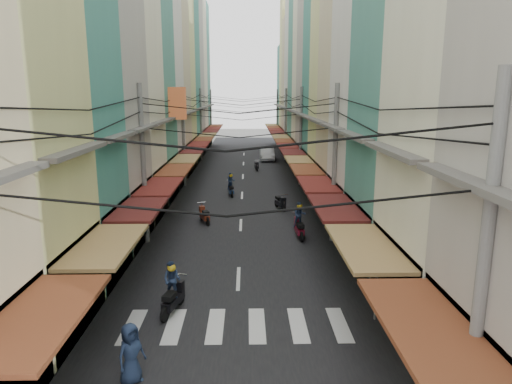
{
  "coord_description": "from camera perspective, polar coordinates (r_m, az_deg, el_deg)",
  "views": [
    {
      "loc": [
        0.38,
        -20.11,
        7.73
      ],
      "look_at": [
        0.9,
        5.61,
        2.11
      ],
      "focal_mm": 32.0,
      "sensor_mm": 36.0,
      "label": 1
    }
  ],
  "objects": [
    {
      "name": "bicycle",
      "position": [
        23.08,
        17.04,
        -7.81
      ],
      "size": [
        1.6,
        1.01,
        1.03
      ],
      "primitive_type": "imported",
      "rotation": [
        0.0,
        0.0,
        1.25
      ],
      "color": "black",
      "rests_on": "ground"
    },
    {
      "name": "parked_scooters",
      "position": [
        18.3,
        8.58,
        -11.19
      ],
      "size": [
        12.76,
        15.64,
        1.01
      ],
      "color": "black",
      "rests_on": "ground"
    },
    {
      "name": "pedestrians",
      "position": [
        23.0,
        -12.97,
        -4.89
      ],
      "size": [
        12.5,
        20.0,
        2.25
      ],
      "color": "#29202B",
      "rests_on": "ground"
    },
    {
      "name": "traffic_sign",
      "position": [
        16.12,
        14.93,
        -8.48
      ],
      "size": [
        0.1,
        0.64,
        2.91
      ],
      "color": "slate",
      "rests_on": "ground"
    },
    {
      "name": "building_row_right",
      "position": [
        37.36,
        10.84,
        14.69
      ],
      "size": [
        7.8,
        68.98,
        22.59
      ],
      "color": "teal",
      "rests_on": "ground"
    },
    {
      "name": "white_car",
      "position": [
        53.46,
        1.38,
        4.01
      ],
      "size": [
        5.39,
        2.12,
        1.9
      ],
      "primitive_type": "imported",
      "rotation": [
        0.0,
        0.0,
        0.0
      ],
      "color": "#B9B8BC",
      "rests_on": "ground"
    },
    {
      "name": "sidewalk_right",
      "position": [
        41.29,
        7.39,
        1.48
      ],
      "size": [
        3.0,
        80.0,
        0.06
      ],
      "primitive_type": "cube",
      "color": "slate",
      "rests_on": "ground"
    },
    {
      "name": "crosswalk",
      "position": [
        16.08,
        -2.48,
        -16.31
      ],
      "size": [
        7.55,
        2.4,
        0.01
      ],
      "color": "silver",
      "rests_on": "ground"
    },
    {
      "name": "moving_scooters",
      "position": [
        27.68,
        -1.22,
        -2.7
      ],
      "size": [
        6.06,
        32.41,
        1.98
      ],
      "color": "black",
      "rests_on": "ground"
    },
    {
      "name": "market_umbrella",
      "position": [
        18.75,
        16.85,
        -6.36
      ],
      "size": [
        2.04,
        2.04,
        2.15
      ],
      "color": "#B2B2B7",
      "rests_on": "ground"
    },
    {
      "name": "sidewalk_left",
      "position": [
        41.42,
        -10.7,
        1.39
      ],
      "size": [
        3.0,
        80.0,
        0.06
      ],
      "primitive_type": "cube",
      "color": "slate",
      "rests_on": "ground"
    },
    {
      "name": "road",
      "position": [
        40.84,
        -1.67,
        1.43
      ],
      "size": [
        10.0,
        80.0,
        0.02
      ],
      "primitive_type": "cube",
      "color": "black",
      "rests_on": "ground"
    },
    {
      "name": "ground",
      "position": [
        21.54,
        -2.12,
        -8.7
      ],
      "size": [
        160.0,
        160.0,
        0.0
      ],
      "primitive_type": "plane",
      "color": "slate",
      "rests_on": "ground"
    },
    {
      "name": "utility_poles",
      "position": [
        35.14,
        -1.81,
        10.46
      ],
      "size": [
        10.2,
        66.13,
        8.2
      ],
      "color": "slate",
      "rests_on": "ground"
    },
    {
      "name": "building_row_left",
      "position": [
        37.65,
        -14.4,
        15.07
      ],
      "size": [
        7.8,
        67.67,
        23.7
      ],
      "color": "silver",
      "rests_on": "ground"
    }
  ]
}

